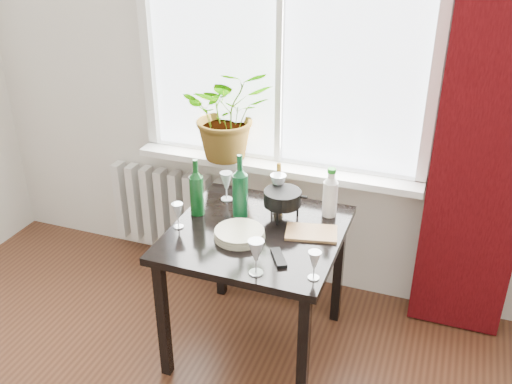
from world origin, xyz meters
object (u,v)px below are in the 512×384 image
(wineglass_back_center, at_px, (278,191))
(plate_stack, at_px, (239,234))
(wine_bottle_right, at_px, (240,186))
(cleaning_bottle, at_px, (330,192))
(table, at_px, (256,246))
(wine_bottle_left, at_px, (196,187))
(fondue_pot, at_px, (282,204))
(bottle_amber, at_px, (279,183))
(cutting_board, at_px, (311,233))
(wineglass_back_left, at_px, (226,186))
(tv_remote, at_px, (279,258))
(radiator, at_px, (170,209))
(potted_plant, at_px, (228,113))
(wineglass_front_right, at_px, (256,257))
(wineglass_far_right, at_px, (314,265))
(wineglass_front_left, at_px, (178,215))

(wineglass_back_center, bearing_deg, plate_stack, -103.27)
(wine_bottle_right, distance_m, cleaning_bottle, 0.47)
(table, height_order, wine_bottle_left, wine_bottle_left)
(cleaning_bottle, distance_m, fondue_pot, 0.26)
(bottle_amber, height_order, cutting_board, bottle_amber)
(table, height_order, wineglass_back_left, wineglass_back_left)
(table, xyz_separation_m, tv_remote, (0.19, -0.21, 0.10))
(radiator, xyz_separation_m, potted_plant, (0.46, -0.04, 0.75))
(wineglass_front_right, xyz_separation_m, wineglass_far_right, (0.25, 0.05, -0.02))
(wine_bottle_right, relative_size, wineglass_far_right, 2.50)
(wineglass_front_right, height_order, wineglass_front_left, wineglass_front_right)
(wine_bottle_left, distance_m, wineglass_back_center, 0.44)
(wine_bottle_left, distance_m, wineglass_back_left, 0.23)
(tv_remote, distance_m, cutting_board, 0.28)
(bottle_amber, xyz_separation_m, fondue_pot, (0.07, -0.15, -0.04))
(wineglass_far_right, relative_size, wineglass_back_left, 0.83)
(wineglass_front_right, bearing_deg, plate_stack, 125.24)
(potted_plant, relative_size, tv_remote, 3.59)
(table, distance_m, potted_plant, 0.85)
(radiator, relative_size, bottle_amber, 3.38)
(radiator, bearing_deg, table, -36.54)
(wineglass_front_right, bearing_deg, fondue_pot, 95.06)
(bottle_amber, bearing_deg, tv_remote, -71.70)
(table, distance_m, cutting_board, 0.29)
(wine_bottle_right, relative_size, wineglass_front_right, 2.02)
(wine_bottle_left, xyz_separation_m, plate_stack, (0.30, -0.15, -0.14))
(table, xyz_separation_m, wineglass_back_left, (-0.27, 0.26, 0.18))
(wineglass_back_left, relative_size, fondue_pot, 0.75)
(wine_bottle_left, bearing_deg, wineglass_front_left, -100.23)
(plate_stack, bearing_deg, cleaning_bottle, 45.86)
(wine_bottle_right, height_order, cutting_board, wine_bottle_right)
(wineglass_front_right, relative_size, tv_remote, 1.11)
(wineglass_back_center, bearing_deg, cutting_board, -39.20)
(cutting_board, bearing_deg, wineglass_back_center, 140.80)
(wineglass_far_right, distance_m, plate_stack, 0.48)
(wineglass_back_left, bearing_deg, potted_plant, 109.82)
(wineglass_back_left, bearing_deg, wineglass_front_left, -107.22)
(radiator, xyz_separation_m, table, (0.85, -0.63, 0.27))
(tv_remote, bearing_deg, wineglass_back_center, 77.50)
(wineglass_back_center, distance_m, wineglass_back_left, 0.30)
(cleaning_bottle, bearing_deg, wine_bottle_left, -161.26)
(potted_plant, relative_size, plate_stack, 2.20)
(wineglass_far_right, xyz_separation_m, wineglass_front_left, (-0.76, 0.19, -0.00))
(wine_bottle_left, bearing_deg, wineglass_back_center, 28.04)
(wine_bottle_right, xyz_separation_m, wineglass_back_center, (0.16, 0.14, -0.07))
(cleaning_bottle, xyz_separation_m, fondue_pot, (-0.23, -0.11, -0.06))
(wineglass_back_left, bearing_deg, fondue_pot, -13.10)
(cutting_board, bearing_deg, table, -166.75)
(bottle_amber, height_order, wineglass_back_center, bottle_amber)
(wineglass_back_center, height_order, wineglass_back_left, wineglass_back_center)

